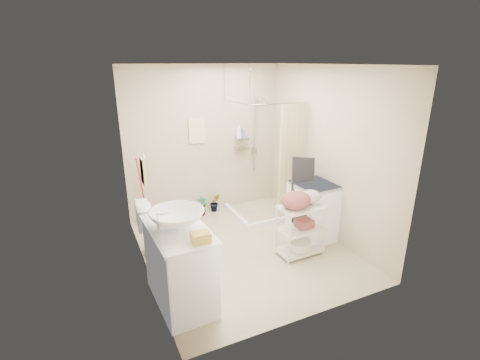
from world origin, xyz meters
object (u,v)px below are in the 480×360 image
object	(u,v)px
vanity	(180,265)
laundry_rack	(301,225)
toilet	(166,226)
washing_machine	(314,211)

from	to	relation	value
vanity	laundry_rack	bearing A→B (deg)	6.40
toilet	vanity	bearing A→B (deg)	179.10
vanity	washing_machine	xyz separation A→B (m)	(2.30, 0.63, -0.02)
vanity	washing_machine	size ratio (longest dim) A/B	1.18
vanity	washing_machine	distance (m)	2.38
vanity	washing_machine	bearing A→B (deg)	12.51
washing_machine	laundry_rack	bearing A→B (deg)	-147.16
toilet	washing_machine	world-z (taller)	washing_machine
vanity	toilet	size ratio (longest dim) A/B	1.32
laundry_rack	washing_machine	bearing A→B (deg)	33.83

